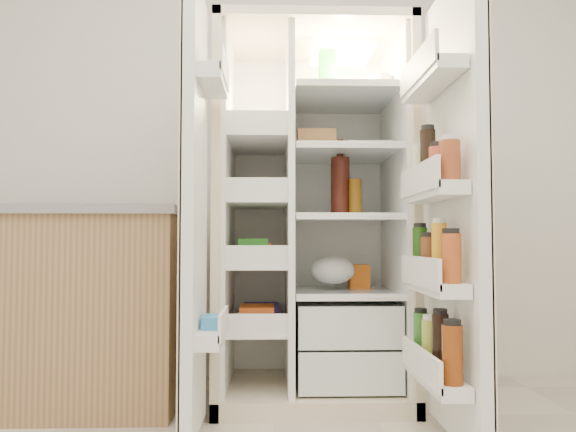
{
  "coord_description": "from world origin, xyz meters",
  "views": [
    {
      "loc": [
        -0.01,
        -1.09,
        0.77
      ],
      "look_at": [
        0.06,
        1.25,
        0.88
      ],
      "focal_mm": 34.0,
      "sensor_mm": 36.0,
      "label": 1
    }
  ],
  "objects": [
    {
      "name": "kitchen_counter",
      "position": [
        -1.05,
        1.53,
        0.46
      ],
      "size": [
        1.27,
        0.68,
        0.92
      ],
      "color": "#A47A52",
      "rests_on": "floor"
    },
    {
      "name": "freezer_door",
      "position": [
        -0.31,
        1.05,
        0.89
      ],
      "size": [
        0.15,
        0.4,
        1.72
      ],
      "color": "white",
      "rests_on": "floor"
    },
    {
      "name": "fridge_door",
      "position": [
        0.67,
        0.96,
        0.87
      ],
      "size": [
        0.17,
        0.58,
        1.72
      ],
      "color": "white",
      "rests_on": "floor"
    },
    {
      "name": "wall_back",
      "position": [
        0.0,
        2.0,
        1.35
      ],
      "size": [
        4.0,
        0.02,
        2.7
      ],
      "primitive_type": "cube",
      "color": "white",
      "rests_on": "floor"
    },
    {
      "name": "refrigerator",
      "position": [
        0.2,
        1.65,
        0.74
      ],
      "size": [
        0.92,
        0.7,
        1.8
      ],
      "color": "beige",
      "rests_on": "floor"
    }
  ]
}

